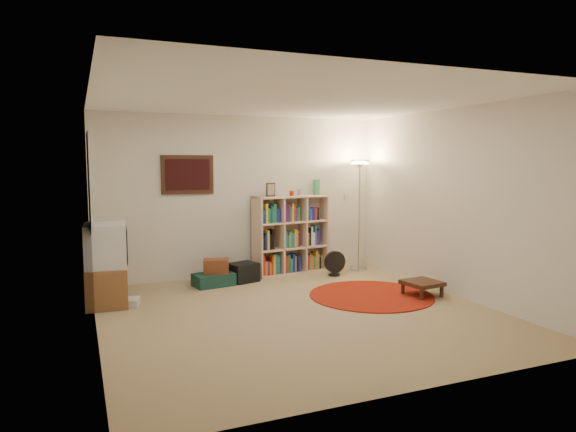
% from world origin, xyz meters
% --- Properties ---
extents(room, '(4.54, 4.54, 2.54)m').
position_xyz_m(room, '(-0.05, 0.05, 1.26)').
color(room, '#988059').
rests_on(room, ground).
extents(bookshelf, '(1.29, 0.54, 1.50)m').
position_xyz_m(bookshelf, '(0.75, 2.11, 0.61)').
color(bookshelf, beige).
rests_on(bookshelf, ground).
extents(floor_lamp, '(0.45, 0.45, 1.83)m').
position_xyz_m(floor_lamp, '(1.91, 1.90, 1.52)').
color(floor_lamp, silver).
rests_on(floor_lamp, ground).
extents(floor_fan, '(0.35, 0.19, 0.39)m').
position_xyz_m(floor_fan, '(1.33, 1.64, 0.20)').
color(floor_fan, black).
rests_on(floor_fan, ground).
extents(tv_stand, '(0.54, 0.73, 1.03)m').
position_xyz_m(tv_stand, '(-2.08, 1.27, 0.49)').
color(tv_stand, brown).
rests_on(tv_stand, ground).
extents(dvd_box, '(0.34, 0.30, 0.09)m').
position_xyz_m(dvd_box, '(-1.86, 1.11, 0.05)').
color(dvd_box, silver).
rests_on(dvd_box, ground).
extents(suitcase, '(0.61, 0.45, 0.18)m').
position_xyz_m(suitcase, '(-0.60, 1.73, 0.09)').
color(suitcase, '#12332D').
rests_on(suitcase, ground).
extents(wicker_basket, '(0.42, 0.34, 0.21)m').
position_xyz_m(wicker_basket, '(-0.56, 1.73, 0.28)').
color(wicker_basket, '#5A2816').
rests_on(wicker_basket, suitcase).
extents(duffel_bag, '(0.48, 0.44, 0.28)m').
position_xyz_m(duffel_bag, '(-0.13, 1.82, 0.14)').
color(duffel_bag, black).
rests_on(duffel_bag, ground).
extents(red_rug, '(1.66, 1.66, 0.01)m').
position_xyz_m(red_rug, '(1.21, 0.37, 0.01)').
color(red_rug, maroon).
rests_on(red_rug, ground).
extents(side_table, '(0.50, 0.50, 0.20)m').
position_xyz_m(side_table, '(1.84, 0.10, 0.17)').
color(side_table, black).
rests_on(side_table, ground).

